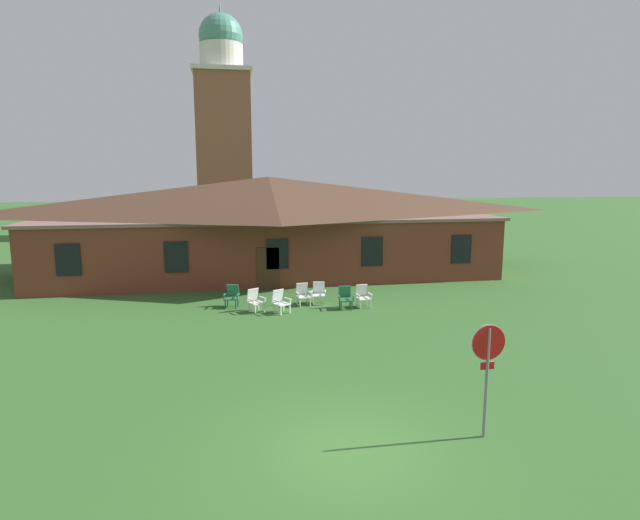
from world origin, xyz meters
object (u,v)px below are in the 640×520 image
object	(u,v)px
lawn_chair_near_door	(255,300)
lawn_chair_left_end	(280,301)
lawn_chair_by_porch	(232,295)
lawn_chair_middle	(303,294)
lawn_chair_far_side	(345,297)
stop_sign	(488,358)
lawn_chair_right_end	(319,292)
lawn_chair_under_eave	(363,295)

from	to	relation	value
lawn_chair_near_door	lawn_chair_left_end	bearing A→B (deg)	-19.49
lawn_chair_by_porch	lawn_chair_middle	distance (m)	3.07
lawn_chair_middle	lawn_chair_far_side	distance (m)	1.92
lawn_chair_left_end	lawn_chair_far_side	bearing A→B (deg)	4.20
stop_sign	lawn_chair_near_door	world-z (taller)	stop_sign
lawn_chair_by_porch	lawn_chair_middle	size ratio (longest dim) A/B	1.00
lawn_chair_left_end	lawn_chair_right_end	bearing A→B (deg)	34.14
stop_sign	lawn_chair_right_end	world-z (taller)	stop_sign
stop_sign	lawn_chair_left_end	size ratio (longest dim) A/B	2.68
stop_sign	lawn_chair_far_side	bearing A→B (deg)	92.81
lawn_chair_right_end	lawn_chair_left_end	bearing A→B (deg)	-145.86
lawn_chair_by_porch	lawn_chair_near_door	size ratio (longest dim) A/B	1.00
lawn_chair_by_porch	lawn_chair_under_eave	distance (m)	5.65
lawn_chair_near_door	lawn_chair_left_end	world-z (taller)	same
lawn_chair_near_door	lawn_chair_far_side	bearing A→B (deg)	-2.30
lawn_chair_right_end	lawn_chair_under_eave	xyz separation A→B (m)	(1.78, -0.90, 0.00)
lawn_chair_near_door	lawn_chair_middle	world-z (taller)	same
stop_sign	lawn_chair_under_eave	bearing A→B (deg)	88.75
lawn_chair_right_end	lawn_chair_far_side	bearing A→B (deg)	-46.97
lawn_chair_middle	stop_sign	bearing A→B (deg)	-79.53
lawn_chair_left_end	lawn_chair_under_eave	world-z (taller)	same
lawn_chair_right_end	lawn_chair_under_eave	world-z (taller)	same
lawn_chair_middle	lawn_chair_under_eave	xyz separation A→B (m)	(2.50, -0.76, 0.00)
lawn_chair_near_door	lawn_chair_far_side	size ratio (longest dim) A/B	1.00
stop_sign	lawn_chair_near_door	distance (m)	12.33
lawn_chair_near_door	lawn_chair_right_end	xyz separation A→B (m)	(2.86, 0.89, 0.00)
lawn_chair_middle	lawn_chair_under_eave	size ratio (longest dim) A/B	1.00
lawn_chair_middle	lawn_chair_right_end	xyz separation A→B (m)	(0.73, 0.14, 0.00)
stop_sign	lawn_chair_far_side	distance (m)	11.39
lawn_chair_far_side	lawn_chair_right_end	bearing A→B (deg)	133.03
stop_sign	lawn_chair_far_side	xyz separation A→B (m)	(-0.56, 11.30, -1.32)
stop_sign	lawn_chair_under_eave	size ratio (longest dim) A/B	2.68
lawn_chair_middle	lawn_chair_right_end	bearing A→B (deg)	10.92
lawn_chair_far_side	lawn_chair_under_eave	size ratio (longest dim) A/B	1.00
lawn_chair_by_porch	lawn_chair_right_end	size ratio (longest dim) A/B	1.00
lawn_chair_under_eave	lawn_chair_right_end	bearing A→B (deg)	153.11
lawn_chair_right_end	lawn_chair_far_side	xyz separation A→B (m)	(0.97, -1.04, 0.00)
lawn_chair_middle	lawn_chair_far_side	bearing A→B (deg)	-27.91
lawn_chair_middle	lawn_chair_far_side	world-z (taller)	same
lawn_chair_by_porch	lawn_chair_under_eave	size ratio (longest dim) A/B	1.00
lawn_chair_left_end	lawn_chair_middle	bearing A→B (deg)	44.88
lawn_chair_near_door	lawn_chair_far_side	world-z (taller)	same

